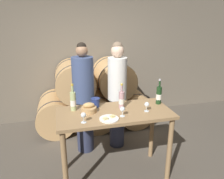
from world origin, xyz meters
TOP-DOWN VIEW (x-y plane):
  - ground_plane at (0.00, 0.00)m, footprint 10.00×10.00m
  - stone_wall_back at (0.00, 2.08)m, footprint 10.00×0.12m
  - barrel_stack at (-0.00, 1.51)m, footprint 2.20×0.89m
  - tasting_table at (0.00, 0.00)m, footprint 1.43×0.66m
  - person_left at (-0.30, 0.71)m, footprint 0.32×0.32m
  - person_right at (0.23, 0.71)m, footprint 0.30×0.30m
  - wine_bottle_red at (0.65, 0.11)m, footprint 0.07×0.07m
  - wine_bottle_white at (-0.49, 0.17)m, footprint 0.07×0.07m
  - wine_bottle_rose at (0.12, 0.10)m, footprint 0.07×0.07m
  - blue_crock at (-0.20, 0.22)m, footprint 0.12×0.12m
  - bread_basket at (-0.31, 0.07)m, footprint 0.19×0.19m
  - cheese_plate at (-0.12, -0.20)m, footprint 0.23×0.23m
  - wine_glass_far_left at (-0.41, -0.20)m, footprint 0.06×0.06m
  - wine_glass_left at (0.05, -0.15)m, footprint 0.06×0.06m
  - wine_glass_center at (0.39, -0.09)m, footprint 0.06×0.06m

SIDE VIEW (x-z plane):
  - ground_plane at x=0.00m, z-range 0.00..0.00m
  - barrel_stack at x=0.00m, z-range -0.07..1.25m
  - tasting_table at x=0.00m, z-range 0.32..1.26m
  - person_left at x=-0.30m, z-range 0.02..1.76m
  - person_right at x=0.23m, z-range 0.04..1.77m
  - cheese_plate at x=-0.12m, z-range 0.94..0.97m
  - bread_basket at x=-0.31m, z-range 0.93..1.05m
  - blue_crock at x=-0.20m, z-range 0.95..1.07m
  - wine_glass_far_left at x=-0.41m, z-range 0.97..1.09m
  - wine_glass_left at x=0.05m, z-range 0.97..1.09m
  - wine_glass_center at x=0.39m, z-range 0.97..1.09m
  - wine_bottle_rose at x=0.12m, z-range 0.89..1.22m
  - wine_bottle_red at x=0.65m, z-range 0.89..1.24m
  - wine_bottle_white at x=-0.49m, z-range 0.89..1.24m
  - stone_wall_back at x=0.00m, z-range 0.00..3.20m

